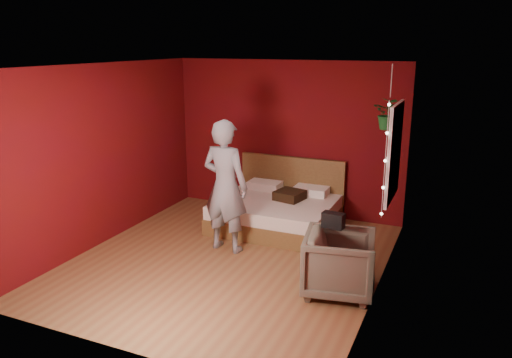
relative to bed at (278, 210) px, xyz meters
name	(u,v)px	position (x,y,z in m)	size (l,w,h in m)	color
floor	(229,260)	(-0.13, -1.51, -0.26)	(4.50, 4.50, 0.00)	brown
room_walls	(227,139)	(-0.13, -1.51, 1.42)	(4.04, 4.54, 2.62)	#550C08
window	(394,152)	(1.83, -0.61, 1.24)	(0.05, 0.97, 1.27)	white
fairy_lights	(385,161)	(1.81, -1.13, 1.24)	(0.04, 0.04, 1.45)	silver
bed	(278,210)	(0.00, 0.00, 0.00)	(1.83, 1.56, 1.01)	brown
person	(225,186)	(-0.34, -1.17, 0.68)	(0.69, 0.45, 1.88)	slate
armchair	(340,263)	(1.47, -1.79, 0.11)	(0.80, 0.82, 0.75)	#615C4D
handbag	(333,220)	(1.33, -1.64, 0.58)	(0.26, 0.13, 0.19)	black
throw_pillow	(290,195)	(0.18, 0.04, 0.27)	(0.40, 0.40, 0.14)	black
hanging_plant	(389,114)	(1.67, -0.17, 1.68)	(0.48, 0.45, 0.88)	silver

